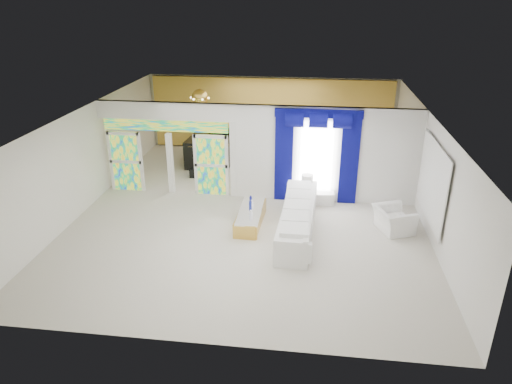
# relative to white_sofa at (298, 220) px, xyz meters

# --- Properties ---
(floor) EXTENTS (12.00, 12.00, 0.00)m
(floor) POSITION_rel_white_sofa_xyz_m (-1.47, 1.29, -0.37)
(floor) COLOR #B7AF9E
(floor) RESTS_ON ground
(dividing_wall) EXTENTS (5.70, 0.18, 3.00)m
(dividing_wall) POSITION_rel_white_sofa_xyz_m (0.68, 2.29, 1.13)
(dividing_wall) COLOR white
(dividing_wall) RESTS_ON ground
(dividing_header) EXTENTS (4.30, 0.18, 0.55)m
(dividing_header) POSITION_rel_white_sofa_xyz_m (-4.32, 2.29, 2.36)
(dividing_header) COLOR white
(dividing_header) RESTS_ON dividing_wall
(stained_panel_left) EXTENTS (0.95, 0.04, 2.00)m
(stained_panel_left) POSITION_rel_white_sofa_xyz_m (-5.74, 2.29, 0.63)
(stained_panel_left) COLOR #994C3F
(stained_panel_left) RESTS_ON ground
(stained_panel_right) EXTENTS (0.95, 0.04, 2.00)m
(stained_panel_right) POSITION_rel_white_sofa_xyz_m (-2.89, 2.29, 0.63)
(stained_panel_right) COLOR #994C3F
(stained_panel_right) RESTS_ON ground
(stained_transom) EXTENTS (4.00, 0.05, 0.35)m
(stained_transom) POSITION_rel_white_sofa_xyz_m (-4.32, 2.29, 1.88)
(stained_transom) COLOR #994C3F
(stained_transom) RESTS_ON dividing_header
(window_pane) EXTENTS (1.00, 0.02, 2.30)m
(window_pane) POSITION_rel_white_sofa_xyz_m (0.43, 2.19, 1.08)
(window_pane) COLOR white
(window_pane) RESTS_ON dividing_wall
(blue_drape_left) EXTENTS (0.55, 0.10, 2.80)m
(blue_drape_left) POSITION_rel_white_sofa_xyz_m (-0.57, 2.16, 1.03)
(blue_drape_left) COLOR #050342
(blue_drape_left) RESTS_ON ground
(blue_drape_right) EXTENTS (0.55, 0.10, 2.80)m
(blue_drape_right) POSITION_rel_white_sofa_xyz_m (1.43, 2.16, 1.03)
(blue_drape_right) COLOR #050342
(blue_drape_right) RESTS_ON ground
(blue_pelmet) EXTENTS (2.60, 0.12, 0.25)m
(blue_pelmet) POSITION_rel_white_sofa_xyz_m (0.43, 2.16, 2.45)
(blue_pelmet) COLOR #050342
(blue_pelmet) RESTS_ON dividing_wall
(wall_mirror) EXTENTS (0.04, 2.70, 1.90)m
(wall_mirror) POSITION_rel_white_sofa_xyz_m (3.47, 0.29, 1.18)
(wall_mirror) COLOR white
(wall_mirror) RESTS_ON ground
(gold_curtains) EXTENTS (9.70, 0.12, 2.90)m
(gold_curtains) POSITION_rel_white_sofa_xyz_m (-1.47, 7.19, 1.13)
(gold_curtains) COLOR gold
(gold_curtains) RESTS_ON ground
(white_sofa) EXTENTS (1.00, 3.88, 0.73)m
(white_sofa) POSITION_rel_white_sofa_xyz_m (0.00, 0.00, 0.00)
(white_sofa) COLOR white
(white_sofa) RESTS_ON ground
(coffee_table) EXTENTS (0.71, 1.90, 0.42)m
(coffee_table) POSITION_rel_white_sofa_xyz_m (-1.35, 0.30, -0.16)
(coffee_table) COLOR gold
(coffee_table) RESTS_ON ground
(console_table) EXTENTS (1.12, 0.44, 0.37)m
(console_table) POSITION_rel_white_sofa_xyz_m (0.49, 1.96, -0.18)
(console_table) COLOR white
(console_table) RESTS_ON ground
(table_lamp) EXTENTS (0.36, 0.36, 0.58)m
(table_lamp) POSITION_rel_white_sofa_xyz_m (0.19, 1.96, 0.29)
(table_lamp) COLOR silver
(table_lamp) RESTS_ON console_table
(armchair) EXTENTS (1.21, 1.28, 0.67)m
(armchair) POSITION_rel_white_sofa_xyz_m (2.62, 0.42, -0.03)
(armchair) COLOR white
(armchair) RESTS_ON ground
(grand_piano) EXTENTS (1.72, 2.18, 1.05)m
(grand_piano) POSITION_rel_white_sofa_xyz_m (-3.54, 5.31, 0.16)
(grand_piano) COLOR black
(grand_piano) RESTS_ON ground
(piano_bench) EXTENTS (0.93, 0.41, 0.30)m
(piano_bench) POSITION_rel_white_sofa_xyz_m (-3.54, 3.71, -0.22)
(piano_bench) COLOR black
(piano_bench) RESTS_ON ground
(tv_console) EXTENTS (0.59, 0.55, 0.72)m
(tv_console) POSITION_rel_white_sofa_xyz_m (-6.03, 3.49, -0.00)
(tv_console) COLOR #A58152
(tv_console) RESTS_ON ground
(chandelier) EXTENTS (0.60, 0.60, 0.60)m
(chandelier) POSITION_rel_white_sofa_xyz_m (-3.77, 4.69, 2.28)
(chandelier) COLOR gold
(chandelier) RESTS_ON ceiling
(decanters) EXTENTS (0.21, 0.94, 0.27)m
(decanters) POSITION_rel_white_sofa_xyz_m (-1.36, 0.44, 0.14)
(decanters) COLOR white
(decanters) RESTS_ON coffee_table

